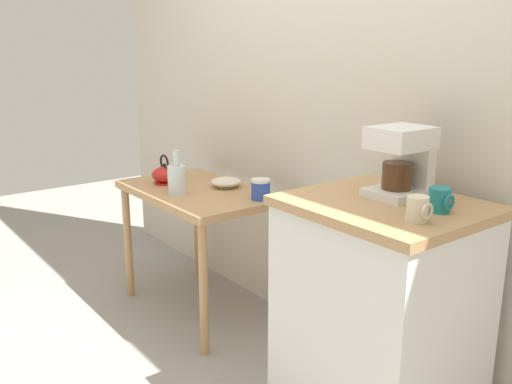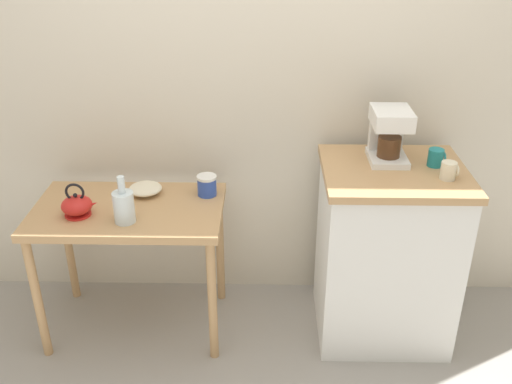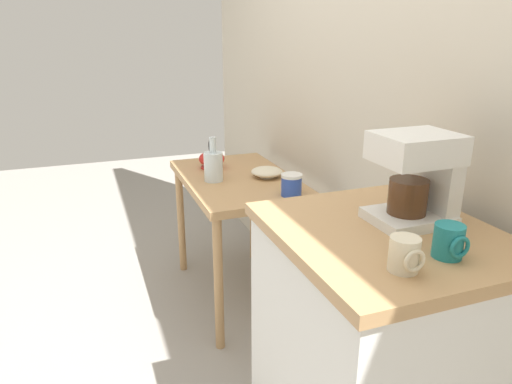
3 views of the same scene
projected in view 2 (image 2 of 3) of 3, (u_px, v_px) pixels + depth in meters
The scene contains 11 objects.
ground_plane at pixel (253, 333), 3.06m from camera, with size 8.00×8.00×0.00m, color gray.
back_wall at pixel (275, 49), 2.86m from camera, with size 4.40×0.10×2.80m, color beige.
wooden_table at pixel (130, 223), 2.85m from camera, with size 0.93×0.56×0.72m.
kitchen_counter at pixel (385, 252), 2.91m from camera, with size 0.68×0.60×0.93m.
bowl_stoneware at pixel (145, 189), 2.92m from camera, with size 0.17×0.17×0.05m.
teakettle at pixel (77, 205), 2.71m from camera, with size 0.18×0.15×0.17m.
glass_carafe_vase at pixel (124, 206), 2.65m from camera, with size 0.10×0.10×0.23m.
canister_enamel at pixel (207, 185), 2.90m from camera, with size 0.10×0.10×0.11m.
coffee_maker at pixel (389, 132), 2.74m from camera, with size 0.18×0.22×0.26m.
mug_small_cream at pixel (449, 171), 2.58m from camera, with size 0.08×0.07×0.08m.
mug_dark_teal at pixel (436, 158), 2.71m from camera, with size 0.08×0.07×0.08m.
Camera 2 is at (0.06, -2.39, 2.06)m, focal length 40.34 mm.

